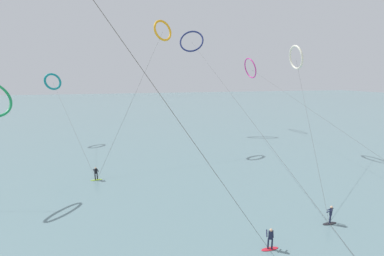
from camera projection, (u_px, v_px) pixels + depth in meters
The scene contains 9 objects.
sea_water at pixel (140, 108), 104.73m from camera, with size 400.00×200.00×0.08m, color slate.
surfer_charcoal at pixel (330, 216), 22.07m from camera, with size 1.40×0.73×1.70m.
surfer_crimson at pixel (270, 240), 18.79m from camera, with size 1.40×0.69×1.70m.
surfer_lime at pixel (96, 174), 31.49m from camera, with size 1.40×0.71×1.70m.
kite_navy at pixel (192, 41), 55.51m from camera, with size 6.03×49.78×22.83m.
kite_magenta at pixel (250, 68), 61.00m from camera, with size 3.43×50.92×17.18m.
kite_amber at pixel (163, 31), 42.09m from camera, with size 12.41×13.87×22.02m.
kite_teal at pixel (53, 82), 48.03m from camera, with size 10.77×23.59×13.45m.
kite_ivory at pixel (296, 58), 40.86m from camera, with size 11.01×22.34×17.74m.
Camera 1 is at (-5.56, 0.21, 12.70)m, focal length 23.74 mm.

